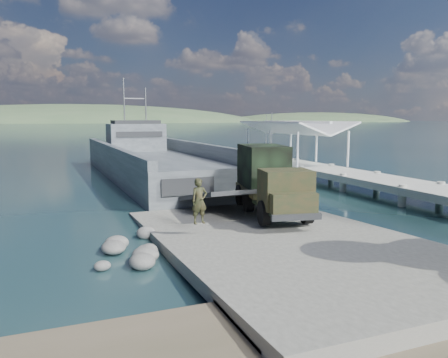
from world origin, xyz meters
TOP-DOWN VIEW (x-y plane):
  - ground at (0.00, 0.00)m, footprint 1400.00×1400.00m
  - boat_ramp at (0.00, -1.00)m, footprint 10.00×18.00m
  - shoreline_rocks at (-6.20, 0.50)m, footprint 3.20×5.60m
  - distant_headlands at (50.00, 560.00)m, footprint 1000.00×240.00m
  - pier at (13.00, 18.77)m, footprint 6.40×44.00m
  - landing_craft at (0.50, 23.50)m, footprint 9.97×36.81m
  - military_truck at (1.71, 3.45)m, footprint 3.73×7.90m
  - soldier at (-3.06, 0.98)m, footprint 0.77×0.54m
  - sailboat_near at (15.96, 30.12)m, footprint 2.83×5.45m
  - sailboat_far at (19.53, 38.37)m, footprint 2.87×5.25m

SIDE VIEW (x-z plane):
  - ground at x=0.00m, z-range 0.00..0.00m
  - shoreline_rocks at x=-6.20m, z-range -0.45..0.45m
  - distant_headlands at x=50.00m, z-range -24.00..24.00m
  - boat_ramp at x=0.00m, z-range 0.00..0.50m
  - sailboat_far at x=19.53m, z-range -2.74..3.40m
  - sailboat_near at x=15.96m, z-range -2.85..3.53m
  - landing_craft at x=0.50m, z-range -4.55..6.33m
  - soldier at x=-3.06m, z-range 0.50..2.52m
  - pier at x=13.00m, z-range -1.45..4.65m
  - military_truck at x=1.71m, z-range 0.49..4.02m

